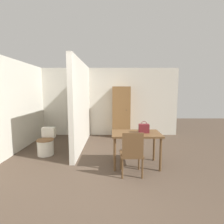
{
  "coord_description": "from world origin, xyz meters",
  "views": [
    {
      "loc": [
        0.32,
        -2.48,
        1.67
      ],
      "look_at": [
        0.31,
        1.64,
        1.17
      ],
      "focal_mm": 28.0,
      "sensor_mm": 36.0,
      "label": 1
    }
  ],
  "objects_px": {
    "dining_table": "(137,137)",
    "toilet": "(47,144)",
    "wooden_cabinet": "(122,112)",
    "handbag": "(144,128)",
    "wooden_chair": "(132,152)"
  },
  "relations": [
    {
      "from": "wooden_chair",
      "to": "toilet",
      "type": "height_order",
      "value": "wooden_chair"
    },
    {
      "from": "dining_table",
      "to": "toilet",
      "type": "height_order",
      "value": "dining_table"
    },
    {
      "from": "handbag",
      "to": "dining_table",
      "type": "bearing_deg",
      "value": -176.57
    },
    {
      "from": "handbag",
      "to": "toilet",
      "type": "bearing_deg",
      "value": 164.21
    },
    {
      "from": "handbag",
      "to": "wooden_cabinet",
      "type": "height_order",
      "value": "wooden_cabinet"
    },
    {
      "from": "dining_table",
      "to": "wooden_cabinet",
      "type": "height_order",
      "value": "wooden_cabinet"
    },
    {
      "from": "dining_table",
      "to": "wooden_chair",
      "type": "xyz_separation_m",
      "value": [
        -0.15,
        -0.49,
        -0.18
      ]
    },
    {
      "from": "wooden_chair",
      "to": "toilet",
      "type": "distance_m",
      "value": 2.44
    },
    {
      "from": "wooden_chair",
      "to": "handbag",
      "type": "relative_size",
      "value": 3.46
    },
    {
      "from": "toilet",
      "to": "wooden_cabinet",
      "type": "xyz_separation_m",
      "value": [
        2.07,
        1.79,
        0.64
      ]
    },
    {
      "from": "dining_table",
      "to": "toilet",
      "type": "bearing_deg",
      "value": 162.84
    },
    {
      "from": "handbag",
      "to": "wooden_cabinet",
      "type": "relative_size",
      "value": 0.14
    },
    {
      "from": "toilet",
      "to": "wooden_cabinet",
      "type": "relative_size",
      "value": 0.37
    },
    {
      "from": "toilet",
      "to": "handbag",
      "type": "relative_size",
      "value": 2.6
    },
    {
      "from": "wooden_chair",
      "to": "wooden_cabinet",
      "type": "bearing_deg",
      "value": 90.02
    }
  ]
}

